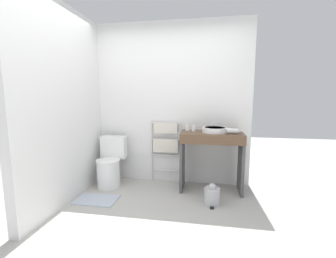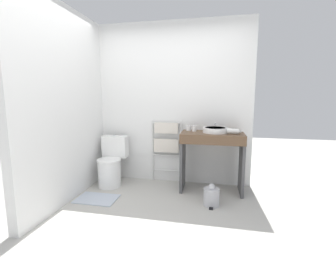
# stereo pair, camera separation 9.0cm
# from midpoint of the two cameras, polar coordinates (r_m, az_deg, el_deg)

# --- Properties ---
(ground_plane) EXTENTS (12.00, 12.00, 0.00)m
(ground_plane) POSITION_cam_midpoint_polar(r_m,az_deg,el_deg) (2.60, -6.88, -24.55)
(ground_plane) COLOR #B2AFA8
(wall_back) EXTENTS (2.59, 0.12, 2.57)m
(wall_back) POSITION_cam_midpoint_polar(r_m,az_deg,el_deg) (3.69, -0.40, 6.37)
(wall_back) COLOR white
(wall_back) RESTS_ON ground_plane
(wall_side) EXTENTS (0.12, 2.20, 2.57)m
(wall_side) POSITION_cam_midpoint_polar(r_m,az_deg,el_deg) (3.40, -24.03, 5.51)
(wall_side) COLOR white
(wall_side) RESTS_ON ground_plane
(toilet) EXTENTS (0.40, 0.51, 0.78)m
(toilet) POSITION_cam_midpoint_polar(r_m,az_deg,el_deg) (3.73, -15.13, -8.74)
(toilet) COLOR white
(toilet) RESTS_ON ground_plane
(towel_radiator) EXTENTS (0.50, 0.06, 1.02)m
(towel_radiator) POSITION_cam_midpoint_polar(r_m,az_deg,el_deg) (3.66, -1.34, -3.11)
(towel_radiator) COLOR silver
(towel_radiator) RESTS_ON ground_plane
(vanity_counter) EXTENTS (0.90, 0.49, 0.88)m
(vanity_counter) POSITION_cam_midpoint_polar(r_m,az_deg,el_deg) (3.39, 10.19, -5.81)
(vanity_counter) COLOR brown
(vanity_counter) RESTS_ON ground_plane
(sink_basin) EXTENTS (0.36, 0.36, 0.07)m
(sink_basin) POSITION_cam_midpoint_polar(r_m,az_deg,el_deg) (3.36, 11.03, -0.18)
(sink_basin) COLOR white
(sink_basin) RESTS_ON vanity_counter
(faucet) EXTENTS (0.02, 0.10, 0.11)m
(faucet) POSITION_cam_midpoint_polar(r_m,az_deg,el_deg) (3.53, 10.98, 0.80)
(faucet) COLOR silver
(faucet) RESTS_ON vanity_counter
(cup_near_wall) EXTENTS (0.07, 0.07, 0.09)m
(cup_near_wall) POSITION_cam_midpoint_polar(r_m,az_deg,el_deg) (3.48, 4.35, 0.31)
(cup_near_wall) COLOR white
(cup_near_wall) RESTS_ON vanity_counter
(cup_near_edge) EXTENTS (0.07, 0.07, 0.09)m
(cup_near_edge) POSITION_cam_midpoint_polar(r_m,az_deg,el_deg) (3.43, 5.80, 0.18)
(cup_near_edge) COLOR white
(cup_near_edge) RESTS_ON vanity_counter
(hair_dryer) EXTENTS (0.22, 0.16, 0.08)m
(hair_dryer) POSITION_cam_midpoint_polar(r_m,az_deg,el_deg) (3.30, 15.46, -0.49)
(hair_dryer) COLOR white
(hair_dryer) RESTS_ON vanity_counter
(trash_bin) EXTENTS (0.21, 0.24, 0.29)m
(trash_bin) POSITION_cam_midpoint_polar(r_m,az_deg,el_deg) (3.10, 10.25, -16.31)
(trash_bin) COLOR #B7B7BC
(trash_bin) RESTS_ON ground_plane
(bath_mat) EXTENTS (0.56, 0.36, 0.01)m
(bath_mat) POSITION_cam_midpoint_polar(r_m,az_deg,el_deg) (3.38, -18.44, -16.67)
(bath_mat) COLOR #B2BCCC
(bath_mat) RESTS_ON ground_plane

